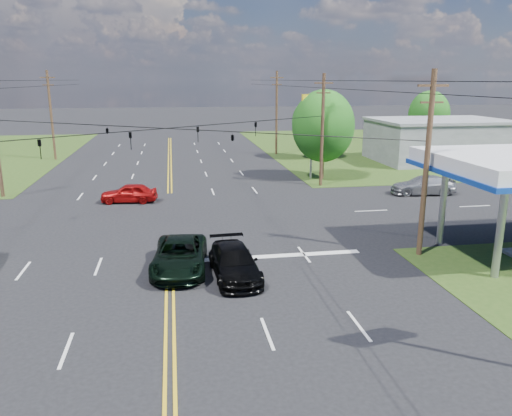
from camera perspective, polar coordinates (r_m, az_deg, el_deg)
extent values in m
plane|color=black|center=(33.38, -9.82, -1.36)|extent=(280.00, 280.00, 0.00)
cube|color=#254014|center=(73.44, 18.82, 6.68)|extent=(46.00, 48.00, 0.03)
cube|color=silver|center=(26.17, 1.24, -5.60)|extent=(10.00, 0.50, 0.02)
cube|color=slate|center=(60.35, 20.10, 7.15)|extent=(14.00, 10.00, 4.40)
cylinder|color=#A5A5AA|center=(25.38, 26.14, -2.26)|extent=(0.36, 0.36, 4.65)
cylinder|color=#A5A5AA|center=(29.42, 20.58, 0.45)|extent=(0.36, 0.36, 4.65)
cylinder|color=#3F2B1A|center=(26.70, 18.89, 4.57)|extent=(0.28, 0.28, 9.50)
cube|color=#3F2B1A|center=(26.36, 19.61, 13.05)|extent=(1.60, 0.12, 0.12)
cube|color=#3F2B1A|center=(26.38, 19.46, 11.32)|extent=(1.20, 0.10, 0.10)
cylinder|color=#3F2B1A|center=(43.24, 7.58, 8.73)|extent=(0.28, 0.28, 9.50)
cube|color=#3F2B1A|center=(43.04, 7.76, 13.97)|extent=(1.60, 0.12, 0.12)
cube|color=#3F2B1A|center=(43.05, 7.72, 12.91)|extent=(1.20, 0.10, 0.10)
cylinder|color=#3F2B1A|center=(61.74, -22.36, 9.71)|extent=(0.28, 0.28, 10.00)
cube|color=#3F2B1A|center=(61.61, -22.74, 13.60)|extent=(1.60, 0.12, 0.12)
cube|color=#3F2B1A|center=(61.62, -22.66, 12.86)|extent=(1.20, 0.10, 0.10)
cylinder|color=#3F2B1A|center=(61.58, 2.36, 10.76)|extent=(0.28, 0.28, 10.00)
cube|color=#3F2B1A|center=(61.45, 2.40, 14.67)|extent=(1.60, 0.12, 0.12)
cube|color=#3F2B1A|center=(61.46, 2.40, 13.92)|extent=(1.20, 0.10, 0.10)
imported|color=black|center=(28.71, -23.45, 6.17)|extent=(0.17, 0.21, 1.05)
imported|color=black|center=(31.01, -14.13, 7.45)|extent=(0.17, 0.21, 1.05)
imported|color=black|center=(33.81, -6.66, 8.34)|extent=(0.17, 0.21, 1.05)
imported|color=black|center=(37.32, -0.04, 9.01)|extent=(0.17, 0.21, 1.05)
imported|color=black|center=(35.26, -16.64, 8.54)|extent=(1.24, 0.26, 0.50)
imported|color=black|center=(29.83, -2.71, 8.14)|extent=(1.24, 0.26, 0.50)
cylinder|color=black|center=(32.68, 13.60, 13.94)|extent=(0.04, 100.00, 0.04)
cylinder|color=black|center=(32.69, 13.54, 12.89)|extent=(0.04, 100.00, 0.04)
cylinder|color=#3F2B1A|center=(46.78, 7.56, 5.33)|extent=(0.36, 0.36, 3.30)
ellipsoid|color=#1C5416|center=(46.38, 7.69, 9.27)|extent=(5.70, 5.70, 6.60)
cylinder|color=#3F2B1A|center=(58.90, 6.49, 7.02)|extent=(0.36, 0.36, 2.86)
ellipsoid|color=#1C5416|center=(58.61, 6.57, 9.73)|extent=(4.94, 4.94, 5.72)
cylinder|color=#3F2B1A|center=(71.05, 18.96, 7.69)|extent=(0.36, 0.36, 3.08)
ellipsoid|color=#1C5416|center=(70.80, 19.16, 10.10)|extent=(5.32, 5.32, 6.16)
imported|color=black|center=(24.43, -8.72, -5.39)|extent=(2.99, 5.62, 1.50)
imported|color=black|center=(23.39, -2.49, -6.23)|extent=(2.25, 5.04, 1.44)
imported|color=#9E0B0B|center=(38.69, -14.32, 1.67)|extent=(4.32, 2.08, 1.42)
imported|color=#9B9CA0|center=(42.34, 18.55, 2.49)|extent=(5.31, 2.65, 1.48)
cylinder|color=#A5A5AA|center=(46.39, 6.38, 8.08)|extent=(0.20, 0.20, 7.78)
cube|color=yellow|center=(46.15, 6.50, 12.15)|extent=(2.14, 0.73, 1.07)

